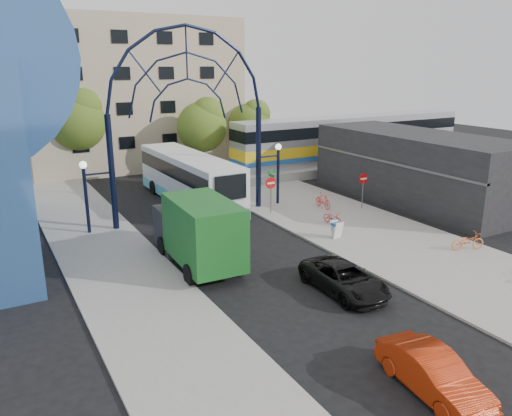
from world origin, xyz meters
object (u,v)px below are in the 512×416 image
tree_north_a (203,124)px  bike_near_a (333,218)px  street_name_sign (271,182)px  tree_north_b (77,118)px  tree_north_c (251,122)px  red_sedan (433,373)px  gateway_arch (188,85)px  train_car (352,138)px  bike_near_b (323,200)px  bike_far_a (468,241)px  sandwich_board (337,228)px  stop_sign (271,186)px  city_bus (189,178)px  green_truck (197,231)px  black_suv (344,279)px  do_not_enter_sign (363,182)px

tree_north_a → bike_near_a: bearing=-87.2°
street_name_sign → tree_north_a: size_ratio=0.40×
tree_north_b → tree_north_c: tree_north_b is taller
street_name_sign → red_sedan: bearing=-106.7°
gateway_arch → bike_near_a: gateway_arch is taller
train_car → bike_near_b: size_ratio=14.26×
street_name_sign → bike_far_a: (5.36, -11.60, -1.52)m
gateway_arch → bike_near_b: size_ratio=7.75×
tree_north_a → tree_north_b: tree_north_b is taller
train_car → tree_north_c: size_ratio=3.86×
sandwich_board → tree_north_b: bearing=111.6°
street_name_sign → train_car: 17.55m
tree_north_c → train_car: bearing=-37.0°
train_car → tree_north_c: 9.95m
stop_sign → red_sedan: bearing=-106.1°
bike_near_b → city_bus: bearing=143.1°
gateway_arch → tree_north_c: size_ratio=2.10×
red_sedan → bike_near_a: red_sedan is taller
tree_north_a → green_truck: bearing=-114.7°
green_truck → red_sedan: (2.23, -13.08, -1.10)m
tree_north_a → red_sedan: size_ratio=1.72×
sandwich_board → tree_north_c: (6.52, 21.95, 3.53)m
green_truck → train_car: bearing=36.5°
city_bus → train_car: bearing=12.4°
tree_north_c → black_suv: size_ratio=1.40×
bike_near_a → do_not_enter_sign: bearing=21.6°
stop_sign → green_truck: green_truck is taller
black_suv → bike_far_a: black_suv is taller
red_sedan → stop_sign: bearing=80.3°
train_car → bike_near_a: (-13.02, -13.90, -2.35)m
red_sedan → bike_near_b: red_sedan is taller
gateway_arch → bike_near_a: (6.98, -5.90, -8.00)m
street_name_sign → red_sedan: size_ratio=0.69×
tree_north_b → bike_far_a: (14.43, -28.93, -4.66)m
green_truck → red_sedan: size_ratio=1.75×
bike_near_b → bike_far_a: 10.58m
stop_sign → do_not_enter_sign: bearing=-17.9°
bike_far_a → do_not_enter_sign: bearing=17.0°
city_bus → red_sedan: size_ratio=3.19×
street_name_sign → bike_near_b: (3.50, -1.18, -1.48)m
city_bus → bike_near_b: bearing=-40.4°
gateway_arch → tree_north_c: 18.95m
stop_sign → tree_north_b: (-8.68, 17.93, 3.27)m
train_car → bike_near_b: (-11.30, -10.58, -2.25)m
sandwich_board → tree_north_a: size_ratio=0.14×
stop_sign → city_bus: (-3.54, 5.51, -0.14)m
street_name_sign → tree_north_c: 16.95m
tree_north_c → bike_near_a: size_ratio=3.92×
city_bus → red_sedan: bearing=-95.4°
sandwich_board → train_car: 21.65m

